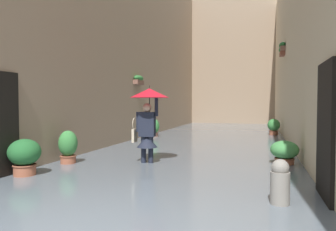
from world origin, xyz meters
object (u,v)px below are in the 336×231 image
Objects in this scene: potted_plant_near_right at (25,157)px; mooring_bollard at (280,187)px; person_wading at (148,112)px; potted_plant_near_left at (274,127)px; potted_plant_mid_right at (68,148)px; potted_plant_far_right at (154,128)px; potted_plant_mid_left at (285,153)px.

mooring_bollard is (-4.77, 0.48, -0.11)m from potted_plant_near_right.
person_wading is 2.30× the size of potted_plant_near_right.
potted_plant_near_left is 1.11× the size of mooring_bollard.
mooring_bollard is at bearing 158.83° from potted_plant_mid_right.
potted_plant_far_right is at bearing -72.45° from person_wading.
potted_plant_mid_right is (1.82, 0.59, -0.86)m from person_wading.
potted_plant_near_right reaches higher than potted_plant_mid_left.
potted_plant_mid_left is 5.74m from potted_plant_near_right.
potted_plant_near_right is (5.06, 2.71, 0.10)m from potted_plant_mid_left.
person_wading is 6.08m from potted_plant_far_right.
potted_plant_mid_left is at bearing -95.05° from mooring_bollard.
potted_plant_near_right is at bearing 28.23° from potted_plant_mid_left.
person_wading is 2.15× the size of potted_plant_mid_right.
potted_plant_near_left reaches higher than mooring_bollard.
potted_plant_near_left reaches higher than potted_plant_near_right.
potted_plant_far_right is 1.05× the size of potted_plant_near_right.
person_wading is 2.20× the size of potted_plant_far_right.
mooring_bollard is (-2.86, 2.40, -0.97)m from person_wading.
potted_plant_mid_right is at bearing 17.94° from person_wading.
potted_plant_far_right is (4.96, -4.95, 0.10)m from potted_plant_mid_left.
potted_plant_far_right reaches higher than potted_plant_mid_left.
potted_plant_far_right is at bearing 23.55° from potted_plant_near_left.
person_wading reaches higher than mooring_bollard.
potted_plant_mid_right is at bearing 89.96° from potted_plant_far_right.
potted_plant_mid_right is 6.33m from potted_plant_far_right.
potted_plant_near_right is at bearing -5.69° from mooring_bollard.
potted_plant_near_right reaches higher than mooring_bollard.
potted_plant_near_left is at bearing -90.28° from potted_plant_mid_left.
mooring_bollard is at bearing 119.86° from potted_plant_far_right.
mooring_bollard is at bearing 139.97° from person_wading.
potted_plant_far_right is 9.39m from mooring_bollard.
potted_plant_mid_left is at bearing -151.77° from potted_plant_near_right.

